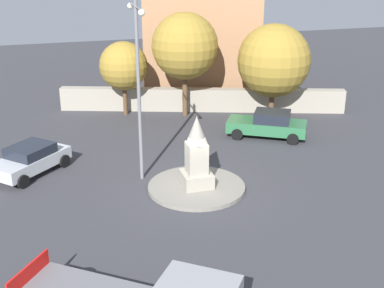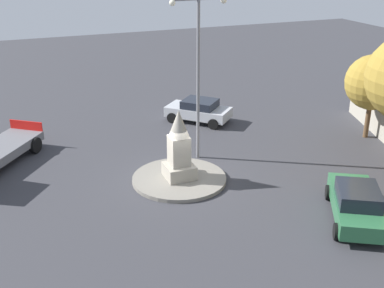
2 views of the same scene
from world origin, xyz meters
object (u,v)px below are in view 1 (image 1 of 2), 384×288
at_px(streetlamp, 138,76).
at_px(corner_building, 203,28).
at_px(tree_far_corner, 274,61).
at_px(car_silver_passing, 30,159).
at_px(monument, 197,156).
at_px(car_green_parked_right, 268,124).
at_px(tree_mid_cluster, 123,66).
at_px(tree_near_wall, 185,46).

distance_m(streetlamp, corner_building, 16.82).
bearing_deg(tree_far_corner, car_silver_passing, 108.29).
bearing_deg(monument, car_green_parked_right, -47.95).
bearing_deg(car_silver_passing, tree_mid_cluster, -36.90).
bearing_deg(streetlamp, monument, -130.16).
distance_m(tree_near_wall, tree_far_corner, 5.58).
xyz_separation_m(car_green_parked_right, tree_mid_cluster, (6.50, 7.07, 2.41)).
distance_m(streetlamp, car_silver_passing, 6.86).
bearing_deg(tree_far_corner, tree_near_wall, 71.52).
bearing_deg(tree_mid_cluster, tree_near_wall, -108.48).
bearing_deg(car_green_parked_right, car_silver_passing, 96.00).
height_order(car_green_parked_right, tree_far_corner, tree_far_corner).
height_order(corner_building, tree_mid_cluster, corner_building).
distance_m(streetlamp, tree_near_wall, 9.87).
height_order(streetlamp, car_silver_passing, streetlamp).
xyz_separation_m(monument, streetlamp, (1.80, 2.13, 3.31)).
height_order(car_green_parked_right, tree_near_wall, tree_near_wall).
xyz_separation_m(car_silver_passing, tree_near_wall, (6.64, -9.56, 3.72)).
bearing_deg(car_green_parked_right, corner_building, 1.25).
bearing_deg(car_silver_passing, tree_far_corner, -71.71).
distance_m(car_green_parked_right, car_silver_passing, 13.05).
bearing_deg(tree_mid_cluster, monument, -174.04).
height_order(streetlamp, tree_far_corner, streetlamp).
bearing_deg(monument, tree_far_corner, -41.06).
height_order(tree_near_wall, tree_mid_cluster, tree_near_wall).
relative_size(car_green_parked_right, tree_far_corner, 0.80).
bearing_deg(streetlamp, corner_building, -27.36).
bearing_deg(car_green_parked_right, tree_mid_cluster, 47.43).
xyz_separation_m(car_silver_passing, corner_building, (12.83, -12.72, 3.82)).
bearing_deg(car_green_parked_right, streetlamp, 113.51).
relative_size(monument, car_silver_passing, 0.82).
height_order(streetlamp, tree_mid_cluster, streetlamp).
relative_size(monument, streetlamp, 0.40).
distance_m(streetlamp, car_green_parked_right, 9.64).
height_order(streetlamp, corner_building, corner_building).
bearing_deg(tree_near_wall, tree_far_corner, -108.48).
height_order(streetlamp, tree_near_wall, streetlamp).
xyz_separation_m(streetlamp, tree_far_corner, (6.99, -9.79, -1.35)).
bearing_deg(tree_near_wall, car_green_parked_right, -147.10).
relative_size(monument, car_green_parked_right, 0.70).
bearing_deg(corner_building, tree_near_wall, 152.96).
xyz_separation_m(tree_near_wall, tree_far_corner, (-1.75, -5.23, -0.86)).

